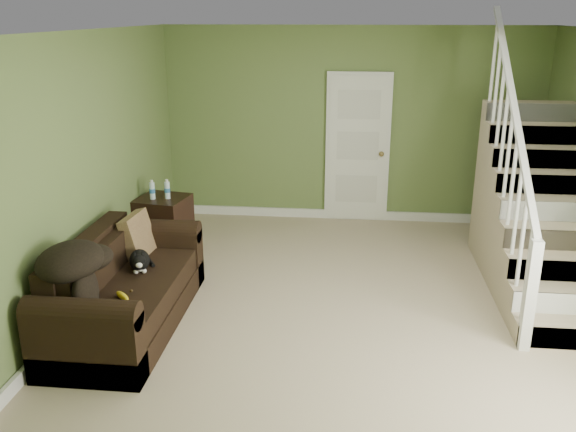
% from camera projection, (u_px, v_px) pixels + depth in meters
% --- Properties ---
extents(floor, '(5.00, 5.50, 0.01)m').
position_uv_depth(floor, '(344.00, 307.00, 5.99)').
color(floor, tan).
rests_on(floor, ground).
extents(ceiling, '(5.00, 5.50, 0.01)m').
position_uv_depth(ceiling, '(353.00, 31.00, 5.16)').
color(ceiling, white).
rests_on(ceiling, wall_back).
extents(wall_back, '(5.00, 0.04, 2.60)m').
position_uv_depth(wall_back, '(351.00, 126.00, 8.17)').
color(wall_back, olive).
rests_on(wall_back, floor).
extents(wall_front, '(5.00, 0.04, 2.60)m').
position_uv_depth(wall_front, '(340.00, 325.00, 2.98)').
color(wall_front, olive).
rests_on(wall_front, floor).
extents(wall_left, '(0.04, 5.50, 2.60)m').
position_uv_depth(wall_left, '(86.00, 172.00, 5.83)').
color(wall_left, olive).
rests_on(wall_left, floor).
extents(baseboard_back, '(5.00, 0.04, 0.12)m').
position_uv_depth(baseboard_back, '(348.00, 214.00, 8.53)').
color(baseboard_back, white).
rests_on(baseboard_back, floor).
extents(baseboard_left, '(0.04, 5.50, 0.12)m').
position_uv_depth(baseboard_left, '(102.00, 290.00, 6.22)').
color(baseboard_left, white).
rests_on(baseboard_left, floor).
extents(door, '(0.86, 0.12, 2.02)m').
position_uv_depth(door, '(358.00, 148.00, 8.21)').
color(door, white).
rests_on(door, floor).
extents(staircase, '(1.00, 2.51, 2.82)m').
position_uv_depth(staircase, '(535.00, 221.00, 6.49)').
color(staircase, tan).
rests_on(staircase, floor).
extents(sofa, '(0.90, 2.09, 0.83)m').
position_uv_depth(sofa, '(123.00, 293.00, 5.57)').
color(sofa, black).
rests_on(sofa, floor).
extents(side_table, '(0.64, 0.64, 0.90)m').
position_uv_depth(side_table, '(164.00, 224.00, 7.31)').
color(side_table, black).
rests_on(side_table, floor).
extents(cat, '(0.32, 0.50, 0.24)m').
position_uv_depth(cat, '(139.00, 261.00, 5.70)').
color(cat, black).
rests_on(cat, sofa).
extents(banana, '(0.18, 0.18, 0.06)m').
position_uv_depth(banana, '(122.00, 296.00, 5.14)').
color(banana, yellow).
rests_on(banana, sofa).
extents(throw_pillow, '(0.26, 0.48, 0.48)m').
position_uv_depth(throw_pillow, '(138.00, 237.00, 6.06)').
color(throw_pillow, '#4F2F1F').
rests_on(throw_pillow, sofa).
extents(throw_blanket, '(0.66, 0.77, 0.27)m').
position_uv_depth(throw_blanket, '(70.00, 261.00, 4.89)').
color(throw_blanket, black).
rests_on(throw_blanket, sofa).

